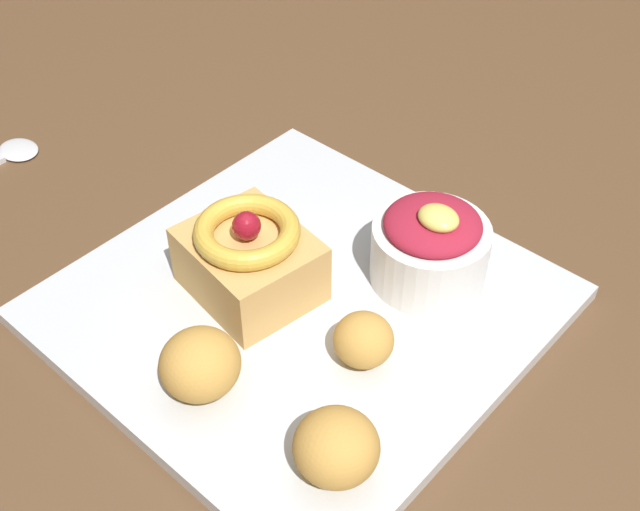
# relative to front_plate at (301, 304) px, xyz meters

# --- Properties ---
(dining_table) EXTENTS (1.27, 1.03, 0.73)m
(dining_table) POSITION_rel_front_plate_xyz_m (-0.08, 0.22, -0.10)
(dining_table) COLOR brown
(dining_table) RESTS_ON ground_plane
(front_plate) EXTENTS (0.31, 0.31, 0.01)m
(front_plate) POSITION_rel_front_plate_xyz_m (0.00, 0.00, 0.00)
(front_plate) COLOR silver
(front_plate) RESTS_ON dining_table
(cake_slice) EXTENTS (0.10, 0.09, 0.07)m
(cake_slice) POSITION_rel_front_plate_xyz_m (-0.03, -0.02, 0.04)
(cake_slice) COLOR tan
(cake_slice) RESTS_ON front_plate
(berry_ramekin) EXTENTS (0.08, 0.08, 0.07)m
(berry_ramekin) POSITION_rel_front_plate_xyz_m (0.05, 0.08, 0.04)
(berry_ramekin) COLOR white
(berry_ramekin) RESTS_ON front_plate
(fritter_front) EXTENTS (0.05, 0.05, 0.04)m
(fritter_front) POSITION_rel_front_plate_xyz_m (0.11, -0.09, 0.03)
(fritter_front) COLOR gold
(fritter_front) RESTS_ON front_plate
(fritter_middle) EXTENTS (0.05, 0.05, 0.04)m
(fritter_middle) POSITION_rel_front_plate_xyz_m (0.01, -0.10, 0.03)
(fritter_middle) COLOR gold
(fritter_middle) RESTS_ON front_plate
(fritter_back) EXTENTS (0.04, 0.04, 0.04)m
(fritter_back) POSITION_rel_front_plate_xyz_m (0.07, -0.01, 0.02)
(fritter_back) COLOR gold
(fritter_back) RESTS_ON front_plate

